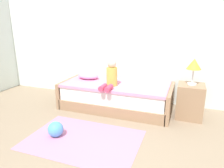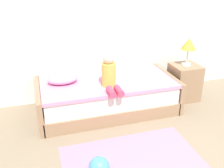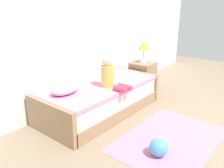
{
  "view_description": "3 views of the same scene",
  "coord_description": "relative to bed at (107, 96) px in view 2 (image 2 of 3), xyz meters",
  "views": [
    {
      "loc": [
        0.67,
        -1.62,
        1.6
      ],
      "look_at": [
        -0.57,
        1.75,
        0.55
      ],
      "focal_mm": 33.19,
      "sensor_mm": 36.0,
      "label": 1
    },
    {
      "loc": [
        -1.53,
        -1.42,
        2.02
      ],
      "look_at": [
        -0.57,
        1.75,
        0.55
      ],
      "focal_mm": 41.14,
      "sensor_mm": 36.0,
      "label": 2
    },
    {
      "loc": [
        -3.25,
        -0.43,
        1.73
      ],
      "look_at": [
        -0.57,
        1.75,
        0.55
      ],
      "focal_mm": 37.45,
      "sensor_mm": 36.0,
      "label": 3
    }
  ],
  "objects": [
    {
      "name": "toy_ball",
      "position": [
        -0.47,
        -1.35,
        -0.13
      ],
      "size": [
        0.23,
        0.23,
        0.23
      ],
      "primitive_type": "sphere",
      "color": "#4C99E5",
      "rests_on": "ground"
    },
    {
      "name": "nightstand",
      "position": [
        1.35,
        0.02,
        0.05
      ],
      "size": [
        0.44,
        0.44,
        0.6
      ],
      "primitive_type": "cube",
      "color": "#997556",
      "rests_on": "ground"
    },
    {
      "name": "pillow",
      "position": [
        -0.65,
        0.1,
        0.32
      ],
      "size": [
        0.44,
        0.3,
        0.13
      ],
      "primitive_type": "ellipsoid",
      "color": "#EA8CC6",
      "rests_on": "bed"
    },
    {
      "name": "child_figure",
      "position": [
        -0.03,
        -0.23,
        0.46
      ],
      "size": [
        0.2,
        0.51,
        0.5
      ],
      "color": "gold",
      "rests_on": "bed"
    },
    {
      "name": "area_rug",
      "position": [
        -0.05,
        -1.3,
        -0.24
      ],
      "size": [
        1.6,
        1.1,
        0.01
      ],
      "primitive_type": "cube",
      "color": "pink",
      "rests_on": "ground"
    },
    {
      "name": "table_lamp",
      "position": [
        1.35,
        0.02,
        0.69
      ],
      "size": [
        0.24,
        0.24,
        0.45
      ],
      "color": "silver",
      "rests_on": "nightstand"
    },
    {
      "name": "wall_rear",
      "position": [
        0.57,
        0.6,
        1.2
      ],
      "size": [
        7.2,
        0.1,
        2.9
      ],
      "primitive_type": "cube",
      "color": "silver",
      "rests_on": "ground"
    },
    {
      "name": "bed",
      "position": [
        0.0,
        0.0,
        0.0
      ],
      "size": [
        2.11,
        1.0,
        0.5
      ],
      "color": "#997556",
      "rests_on": "ground"
    }
  ]
}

